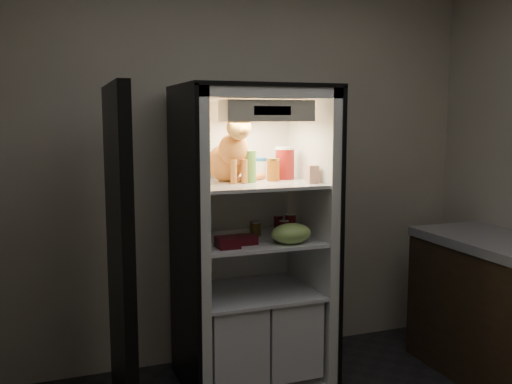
% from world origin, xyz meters
% --- Properties ---
extents(room_shell, '(3.60, 3.60, 3.60)m').
position_xyz_m(room_shell, '(0.00, 0.00, 1.62)').
color(room_shell, white).
rests_on(room_shell, floor).
extents(refrigerator, '(0.90, 0.72, 1.88)m').
position_xyz_m(refrigerator, '(0.00, 1.38, 0.79)').
color(refrigerator, white).
rests_on(refrigerator, floor).
extents(fridge_door, '(0.08, 0.87, 1.85)m').
position_xyz_m(fridge_door, '(-0.85, 1.02, 0.91)').
color(fridge_door, black).
rests_on(fridge_door, floor).
extents(tabby_cat, '(0.39, 0.43, 0.45)m').
position_xyz_m(tabby_cat, '(-0.13, 1.40, 1.46)').
color(tabby_cat, '#B05A16').
rests_on(tabby_cat, refrigerator).
extents(parmesan_shaker, '(0.07, 0.07, 0.19)m').
position_xyz_m(parmesan_shaker, '(-0.03, 1.32, 1.39)').
color(parmesan_shaker, '#268C37').
rests_on(parmesan_shaker, refrigerator).
extents(mayo_tub, '(0.10, 0.10, 0.14)m').
position_xyz_m(mayo_tub, '(0.09, 1.48, 1.36)').
color(mayo_tub, white).
rests_on(mayo_tub, refrigerator).
extents(salsa_jar, '(0.08, 0.08, 0.14)m').
position_xyz_m(salsa_jar, '(0.13, 1.34, 1.36)').
color(salsa_jar, maroon).
rests_on(salsa_jar, refrigerator).
extents(pepper_jar, '(0.12, 0.12, 0.21)m').
position_xyz_m(pepper_jar, '(0.25, 1.42, 1.39)').
color(pepper_jar, maroon).
rests_on(pepper_jar, refrigerator).
extents(cream_carton, '(0.06, 0.06, 0.11)m').
position_xyz_m(cream_carton, '(0.31, 1.16, 1.34)').
color(cream_carton, white).
rests_on(cream_carton, refrigerator).
extents(soda_can_a, '(0.06, 0.06, 0.11)m').
position_xyz_m(soda_can_a, '(0.22, 1.46, 1.00)').
color(soda_can_a, black).
rests_on(soda_can_a, refrigerator).
extents(soda_can_b, '(0.07, 0.07, 0.13)m').
position_xyz_m(soda_can_b, '(0.26, 1.36, 1.01)').
color(soda_can_b, black).
rests_on(soda_can_b, refrigerator).
extents(soda_can_c, '(0.06, 0.06, 0.11)m').
position_xyz_m(soda_can_c, '(0.18, 1.26, 1.00)').
color(soda_can_c, black).
rests_on(soda_can_c, refrigerator).
extents(condiment_jar, '(0.07, 0.07, 0.09)m').
position_xyz_m(condiment_jar, '(0.04, 1.39, 0.99)').
color(condiment_jar, brown).
rests_on(condiment_jar, refrigerator).
extents(grape_bag, '(0.24, 0.18, 0.12)m').
position_xyz_m(grape_bag, '(0.16, 1.11, 1.00)').
color(grape_bag, '#8FB554').
rests_on(grape_bag, refrigerator).
extents(berry_box_left, '(0.13, 0.13, 0.06)m').
position_xyz_m(berry_box_left, '(-0.23, 1.14, 0.97)').
color(berry_box_left, '#500D13').
rests_on(berry_box_left, refrigerator).
extents(berry_box_right, '(0.11, 0.11, 0.05)m').
position_xyz_m(berry_box_right, '(-0.09, 1.20, 0.97)').
color(berry_box_right, '#500D13').
rests_on(berry_box_right, refrigerator).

